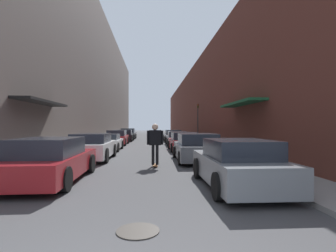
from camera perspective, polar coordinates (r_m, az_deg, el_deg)
ground at (r=28.83m, az=-4.41°, el=-3.39°), size 148.73×148.73×0.00m
curb_strip_left at (r=35.93m, az=-11.69°, el=-2.63°), size 1.80×67.60×0.12m
curb_strip_right at (r=35.84m, az=3.15°, el=-2.64°), size 1.80×67.60×0.12m
building_row_left at (r=36.94m, az=-16.21°, el=9.78°), size 4.90×67.60×15.97m
building_row_right at (r=36.37m, az=7.70°, el=4.50°), size 4.90×67.60×9.12m
parked_car_left_0 at (r=8.84m, az=-24.27°, el=-6.87°), size 1.98×4.62×1.34m
parked_car_left_1 at (r=13.77m, az=-16.16°, el=-4.38°), size 1.98×4.30×1.33m
parked_car_left_2 at (r=18.76m, az=-13.00°, el=-3.48°), size 1.87×4.08×1.15m
parked_car_left_3 at (r=24.30m, az=-11.01°, el=-2.51°), size 1.89×4.47×1.33m
parked_car_left_4 at (r=29.83m, az=-9.36°, el=-2.07°), size 1.85×3.98×1.29m
parked_car_left_5 at (r=35.07m, az=-8.68°, el=-1.70°), size 2.05×3.97×1.39m
parked_car_right_0 at (r=7.54m, az=14.88°, el=-8.06°), size 1.92×4.15×1.33m
parked_car_right_1 at (r=12.84m, az=6.26°, el=-4.75°), size 2.07×4.44×1.34m
parked_car_right_2 at (r=18.06m, az=3.44°, el=-3.48°), size 1.98×4.05×1.27m
parked_car_right_3 at (r=23.22m, az=2.01°, el=-2.73°), size 1.94×4.47×1.23m
parked_car_right_4 at (r=29.07m, az=1.05°, el=-2.15°), size 1.96×4.23×1.27m
skateboarder at (r=11.02m, az=-2.83°, el=-3.10°), size 0.69×0.78×1.79m
manhole_cover at (r=4.57m, az=-6.57°, el=-21.73°), size 0.70×0.70×0.02m
traffic_light at (r=27.01m, az=6.51°, el=1.64°), size 0.16×0.22×3.86m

